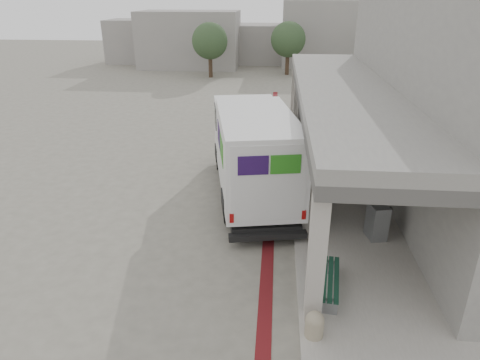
{
  "coord_description": "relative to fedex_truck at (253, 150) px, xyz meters",
  "views": [
    {
      "loc": [
        1.1,
        -11.51,
        7.06
      ],
      "look_at": [
        0.03,
        0.95,
        1.6
      ],
      "focal_mm": 32.0,
      "sensor_mm": 36.0,
      "label": 1
    }
  ],
  "objects": [
    {
      "name": "tree_left",
      "position": [
        -5.29,
        24.66,
        1.39
      ],
      "size": [
        3.2,
        3.2,
        4.8
      ],
      "color": "#38281C",
      "rests_on": "ground"
    },
    {
      "name": "bollard_near",
      "position": [
        1.81,
        -7.44,
        -1.36
      ],
      "size": [
        0.41,
        0.41,
        0.62
      ],
      "color": "gray",
      "rests_on": "sidewalk"
    },
    {
      "name": "sidewalk",
      "position": [
        3.71,
        -3.34,
        -1.73
      ],
      "size": [
        4.4,
        28.0,
        0.12
      ],
      "primitive_type": "cube",
      "color": "gray",
      "rests_on": "ground"
    },
    {
      "name": "fedex_truck",
      "position": [
        0.0,
        0.0,
        0.0
      ],
      "size": [
        3.77,
        8.18,
        3.36
      ],
      "rotation": [
        0.0,
        0.0,
        0.18
      ],
      "color": "black",
      "rests_on": "ground"
    },
    {
      "name": "ground",
      "position": [
        -0.29,
        -3.34,
        -1.79
      ],
      "size": [
        120.0,
        120.0,
        0.0
      ],
      "primitive_type": "plane",
      "color": "#686459",
      "rests_on": "ground"
    },
    {
      "name": "tree_mid",
      "position": [
        1.71,
        26.66,
        1.39
      ],
      "size": [
        3.2,
        3.2,
        4.8
      ],
      "color": "#38281C",
      "rests_on": "ground"
    },
    {
      "name": "tree_right",
      "position": [
        9.71,
        25.66,
        1.39
      ],
      "size": [
        3.2,
        3.2,
        4.8
      ],
      "color": "#38281C",
      "rests_on": "ground"
    },
    {
      "name": "utility_cabinet",
      "position": [
        4.01,
        -3.07,
        -1.12
      ],
      "size": [
        0.62,
        0.75,
        1.1
      ],
      "primitive_type": "cube",
      "rotation": [
        0.0,
        0.0,
        0.21
      ],
      "color": "gray",
      "rests_on": "sidewalk"
    },
    {
      "name": "distant_backdrop",
      "position": [
        -3.14,
        32.54,
        0.91
      ],
      "size": [
        28.0,
        10.0,
        6.5
      ],
      "color": "gray",
      "rests_on": "ground"
    },
    {
      "name": "bike_lane_stripe",
      "position": [
        0.71,
        -1.34,
        -1.78
      ],
      "size": [
        0.35,
        40.0,
        0.01
      ],
      "primitive_type": "cube",
      "color": "#5E1216",
      "rests_on": "ground"
    },
    {
      "name": "transit_building",
      "position": [
        6.54,
        1.16,
        1.61
      ],
      "size": [
        7.6,
        17.0,
        7.0
      ],
      "color": "gray",
      "rests_on": "ground"
    },
    {
      "name": "bench",
      "position": [
        2.31,
        -5.9,
        -1.35
      ],
      "size": [
        0.66,
        1.95,
        0.45
      ],
      "rotation": [
        0.0,
        0.0,
        -0.13
      ],
      "color": "gray",
      "rests_on": "sidewalk"
    },
    {
      "name": "bollard_far",
      "position": [
        1.81,
        -1.14,
        -1.34
      ],
      "size": [
        0.43,
        0.43,
        0.65
      ],
      "color": "gray",
      "rests_on": "sidewalk"
    }
  ]
}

